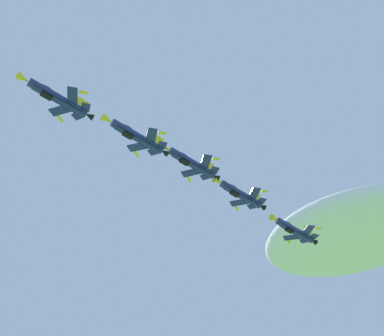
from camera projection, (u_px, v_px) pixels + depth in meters
name	position (u px, v px, depth m)	size (l,w,h in m)	color
cloud_near_formation	(352.00, 233.00, 192.41)	(70.68, 45.43, 21.88)	white
fighter_jet_lead	(57.00, 97.00, 92.86)	(10.13, 15.26, 4.38)	navy
fighter_jet_left_wing	(136.00, 136.00, 99.40)	(10.08, 15.26, 4.39)	navy
fighter_jet_right_wing	(191.00, 163.00, 107.44)	(10.15, 15.26, 4.38)	navy
fighter_jet_left_outer	(240.00, 194.00, 114.38)	(10.13, 15.26, 4.38)	navy
fighter_jet_right_outer	(294.00, 230.00, 120.15)	(10.10, 15.26, 4.39)	navy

